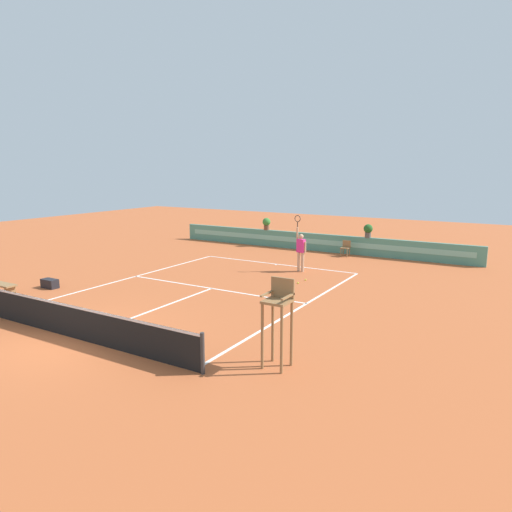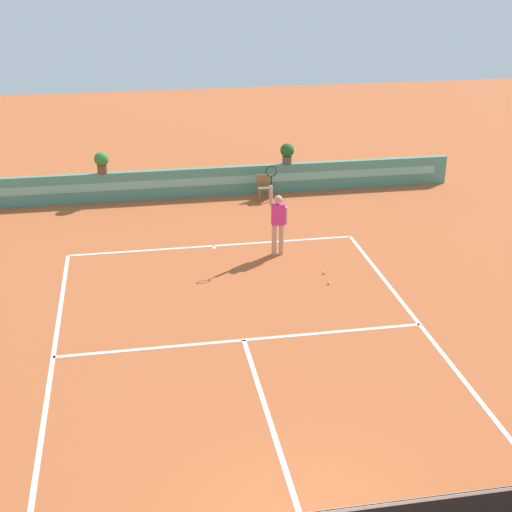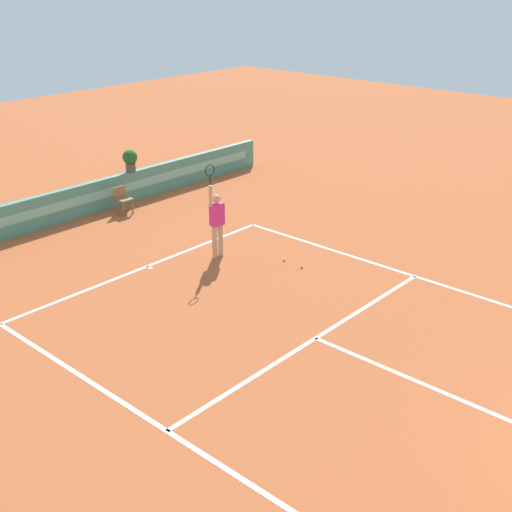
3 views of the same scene
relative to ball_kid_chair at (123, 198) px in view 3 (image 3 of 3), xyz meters
name	(u,v)px [view 3 (image 3 of 3)]	position (x,y,z in m)	size (l,w,h in m)	color
ground_plane	(331,345)	(-2.18, -9.66, -0.48)	(60.00, 60.00, 0.00)	#B2562D
court_lines	(304,333)	(-2.18, -8.94, -0.47)	(8.32, 11.94, 0.01)	white
back_wall_barrier	(48,210)	(-2.18, 0.73, 0.02)	(18.00, 0.21, 1.00)	#4C8E7A
ball_kid_chair	(123,198)	(0.00, 0.00, 0.00)	(0.44, 0.44, 0.85)	olive
tennis_player	(217,220)	(-0.48, -4.67, 0.57)	(0.62, 0.25, 2.58)	tan
tennis_ball_near_baseline	(302,267)	(0.43, -6.82, -0.44)	(0.07, 0.07, 0.07)	#CCE033
tennis_ball_mid_court	(284,260)	(0.47, -6.19, -0.44)	(0.07, 0.07, 0.07)	#CCE033
potted_plant_right	(130,159)	(0.96, 0.73, 0.93)	(0.48, 0.48, 0.72)	#514C47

